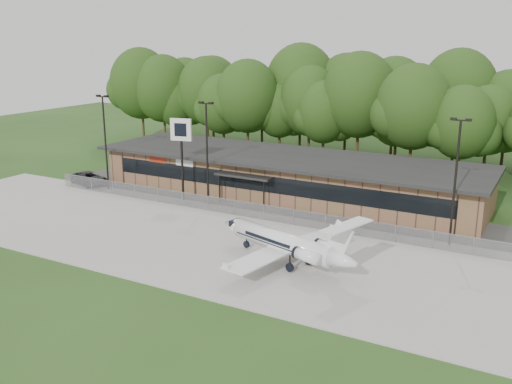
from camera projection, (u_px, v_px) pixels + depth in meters
The scene contains 12 objects.
ground at pixel (138, 275), 39.92m from camera, with size 160.00×160.00×0.00m, color #243F16.
apron at pixel (202, 240), 46.67m from camera, with size 64.00×18.00×0.08m, color #9E9B93.
parking_lot at pixel (267, 205), 56.39m from camera, with size 50.00×9.00×0.06m, color #383835.
terminal at pixel (287, 175), 59.58m from camera, with size 41.00×11.65×4.30m.
fence at pixel (245, 209), 52.39m from camera, with size 46.00×0.04×1.52m.
treeline at pixel (349, 106), 73.43m from camera, with size 72.00×12.00×15.00m, color #203B13, non-canonical shape.
light_pole_left at pixel (105, 135), 60.66m from camera, with size 1.55×0.30×10.23m.
light_pole_mid at pixel (207, 146), 54.61m from camera, with size 1.55×0.30×10.23m.
light_pole_right at pixel (456, 173), 43.91m from camera, with size 1.55×0.30×10.23m.
business_jet at pixel (287, 244), 41.36m from camera, with size 13.00×11.66×4.41m.
suv at pixel (89, 178), 63.99m from camera, with size 2.40×5.20×1.45m, color #29292B.
pole_sign at pixel (181, 138), 56.24m from camera, with size 2.20×0.67×8.38m.
Camera 1 is at (25.09, -28.39, 16.14)m, focal length 40.00 mm.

